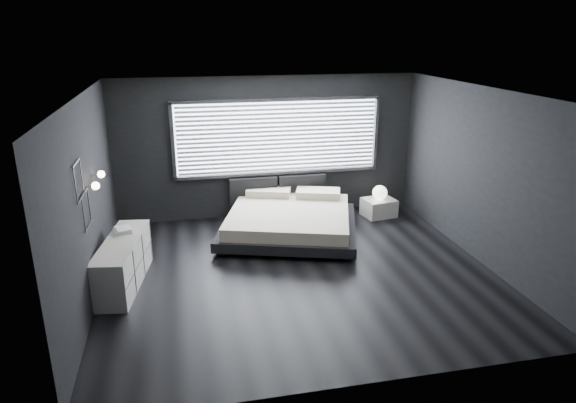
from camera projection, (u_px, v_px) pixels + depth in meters
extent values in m
plane|color=black|center=(299.00, 272.00, 8.08)|extent=(6.00, 6.00, 0.00)
plane|color=white|center=(301.00, 92.00, 7.18)|extent=(6.00, 6.00, 0.00)
cube|color=black|center=(268.00, 148.00, 10.18)|extent=(6.00, 0.04, 2.80)
cube|color=black|center=(364.00, 268.00, 5.09)|extent=(6.00, 0.04, 2.80)
cube|color=black|center=(88.00, 201.00, 7.04)|extent=(0.04, 5.50, 2.80)
cube|color=black|center=(482.00, 176.00, 8.23)|extent=(0.04, 5.50, 2.80)
cube|color=white|center=(278.00, 137.00, 10.13)|extent=(4.00, 0.02, 1.38)
cube|color=#47474C|center=(172.00, 142.00, 9.70)|extent=(0.06, 0.08, 1.48)
cube|color=#47474C|center=(376.00, 133.00, 10.51)|extent=(0.06, 0.08, 1.48)
cube|color=#47474C|center=(278.00, 100.00, 9.87)|extent=(4.14, 0.08, 0.06)
cube|color=#47474C|center=(278.00, 173.00, 10.34)|extent=(4.14, 0.08, 0.06)
cube|color=silver|center=(278.00, 138.00, 10.08)|extent=(3.94, 0.03, 1.32)
cube|color=black|center=(253.00, 190.00, 10.28)|extent=(0.96, 0.16, 0.52)
cube|color=black|center=(302.00, 187.00, 10.48)|extent=(0.96, 0.16, 0.52)
cylinder|color=silver|center=(90.00, 186.00, 7.03)|extent=(0.10, 0.02, 0.02)
sphere|color=#FFE5B7|center=(96.00, 186.00, 7.04)|extent=(0.11, 0.11, 0.11)
cylinder|color=silver|center=(96.00, 174.00, 7.58)|extent=(0.10, 0.02, 0.02)
sphere|color=#FFE5B7|center=(101.00, 174.00, 7.60)|extent=(0.11, 0.11, 0.11)
cube|color=#47474C|center=(76.00, 163.00, 6.31)|extent=(0.01, 0.46, 0.02)
cube|color=#47474C|center=(81.00, 198.00, 6.46)|extent=(0.01, 0.46, 0.02)
cube|color=#47474C|center=(82.00, 176.00, 6.60)|extent=(0.01, 0.02, 0.46)
cube|color=#47474C|center=(75.00, 186.00, 6.17)|extent=(0.01, 0.02, 0.46)
cube|color=#47474C|center=(84.00, 193.00, 6.70)|extent=(0.01, 0.46, 0.02)
cube|color=#47474C|center=(89.00, 226.00, 6.84)|extent=(0.01, 0.46, 0.02)
cube|color=#47474C|center=(89.00, 204.00, 6.98)|extent=(0.01, 0.02, 0.46)
cube|color=#47474C|center=(84.00, 216.00, 6.56)|extent=(0.01, 0.02, 0.46)
cube|color=black|center=(223.00, 251.00, 8.76)|extent=(0.17, 0.17, 0.09)
cube|color=black|center=(346.00, 256.00, 8.57)|extent=(0.17, 0.17, 0.09)
cube|color=black|center=(243.00, 214.00, 10.51)|extent=(0.17, 0.17, 0.09)
cube|color=black|center=(345.00, 217.00, 10.32)|extent=(0.17, 0.17, 0.09)
cube|color=black|center=(289.00, 226.00, 9.50)|extent=(3.00, 2.93, 0.18)
cube|color=beige|center=(289.00, 216.00, 9.43)|extent=(2.70, 2.70, 0.22)
cube|color=beige|center=(269.00, 192.00, 10.23)|extent=(0.95, 0.70, 0.14)
cube|color=beige|center=(318.00, 193.00, 10.14)|extent=(0.95, 0.70, 0.14)
cube|color=beige|center=(379.00, 207.00, 10.46)|extent=(0.69, 0.61, 0.36)
sphere|color=white|center=(380.00, 193.00, 10.34)|extent=(0.29, 0.29, 0.29)
cube|color=beige|center=(123.00, 263.00, 7.62)|extent=(0.75, 1.80, 0.70)
cube|color=#47474C|center=(140.00, 262.00, 7.63)|extent=(0.28, 1.70, 0.68)
cube|color=white|center=(123.00, 230.00, 7.86)|extent=(0.30, 0.36, 0.04)
cube|color=white|center=(123.00, 229.00, 7.83)|extent=(0.28, 0.33, 0.03)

